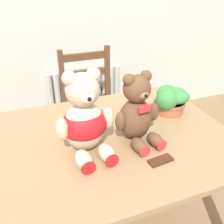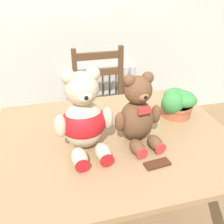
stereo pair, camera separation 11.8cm
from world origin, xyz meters
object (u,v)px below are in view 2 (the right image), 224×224
at_px(potted_plant, 177,102).
at_px(chocolate_bar, 157,164).
at_px(wooden_chair_behind, 102,105).
at_px(teddy_bear_left, 84,119).
at_px(teddy_bear_right, 138,113).

distance_m(potted_plant, chocolate_bar, 0.50).
height_order(wooden_chair_behind, teddy_bear_left, teddy_bear_left).
height_order(potted_plant, chocolate_bar, potted_plant).
height_order(wooden_chair_behind, chocolate_bar, wooden_chair_behind).
relative_size(teddy_bear_left, teddy_bear_right, 1.13).
relative_size(wooden_chair_behind, teddy_bear_left, 2.30).
bearing_deg(teddy_bear_right, wooden_chair_behind, -97.85).
bearing_deg(chocolate_bar, teddy_bear_left, 143.61).
relative_size(wooden_chair_behind, chocolate_bar, 7.91).
height_order(teddy_bear_right, potted_plant, teddy_bear_right).
bearing_deg(potted_plant, wooden_chair_behind, 114.01).
relative_size(wooden_chair_behind, potted_plant, 4.21).
xyz_separation_m(wooden_chair_behind, teddy_bear_right, (-0.00, -0.89, 0.40)).
distance_m(wooden_chair_behind, teddy_bear_right, 0.97).
bearing_deg(chocolate_bar, potted_plant, 53.47).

